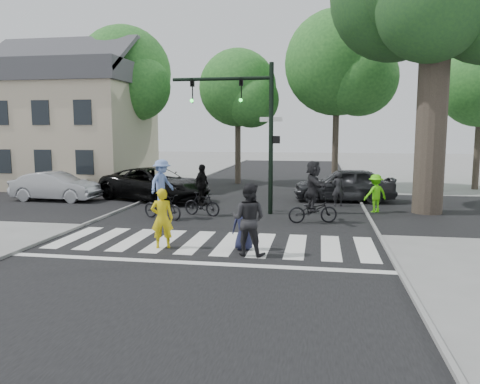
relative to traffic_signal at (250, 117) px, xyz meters
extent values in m
plane|color=gray|center=(-0.35, -6.20, -3.90)|extent=(120.00, 120.00, 0.00)
cube|color=black|center=(-0.35, -1.20, -3.90)|extent=(10.00, 70.00, 0.01)
cube|color=black|center=(-0.35, 1.80, -3.89)|extent=(70.00, 10.00, 0.01)
cube|color=gray|center=(-5.40, -1.20, -3.85)|extent=(0.10, 70.00, 0.10)
cube|color=gray|center=(4.70, -1.20, -3.85)|extent=(0.10, 70.00, 0.10)
cube|color=silver|center=(-4.85, -5.20, -3.89)|extent=(0.55, 3.00, 0.01)
cube|color=silver|center=(-3.85, -5.20, -3.89)|extent=(0.55, 3.00, 0.01)
cube|color=silver|center=(-2.85, -5.20, -3.89)|extent=(0.55, 3.00, 0.01)
cube|color=silver|center=(-1.85, -5.20, -3.89)|extent=(0.55, 3.00, 0.01)
cube|color=silver|center=(-0.85, -5.20, -3.89)|extent=(0.55, 3.00, 0.01)
cube|color=silver|center=(0.15, -5.20, -3.89)|extent=(0.55, 3.00, 0.01)
cube|color=silver|center=(1.15, -5.20, -3.89)|extent=(0.55, 3.00, 0.01)
cube|color=silver|center=(2.15, -5.20, -3.89)|extent=(0.55, 3.00, 0.01)
cube|color=silver|center=(3.15, -5.20, -3.89)|extent=(0.55, 3.00, 0.01)
cube|color=silver|center=(4.15, -5.20, -3.89)|extent=(0.55, 3.00, 0.01)
cube|color=silver|center=(-0.35, -7.40, -3.89)|extent=(10.00, 0.30, 0.01)
cylinder|color=black|center=(0.85, 0.00, -0.90)|extent=(0.18, 0.18, 6.00)
cylinder|color=black|center=(-1.15, 0.00, 1.50)|extent=(4.00, 0.14, 0.14)
imported|color=black|center=(-0.35, 0.00, 1.05)|extent=(0.16, 0.20, 1.00)
sphere|color=#19E533|center=(-0.35, -0.12, 0.65)|extent=(0.14, 0.14, 0.14)
imported|color=black|center=(-2.35, 0.00, 1.05)|extent=(0.16, 0.20, 1.00)
sphere|color=#19E533|center=(-2.35, -0.12, 0.65)|extent=(0.14, 0.14, 0.14)
cube|color=black|center=(1.07, 0.00, -0.90)|extent=(0.28, 0.18, 0.30)
cube|color=#FF660C|center=(1.18, 0.00, -0.90)|extent=(0.02, 0.14, 0.20)
cube|color=white|center=(0.85, 0.00, -0.10)|extent=(0.90, 0.04, 0.18)
cylinder|color=brown|center=(7.15, 1.30, -0.40)|extent=(1.20, 1.20, 7.00)
cylinder|color=brown|center=(7.45, 1.10, 2.60)|extent=(1.29, 1.74, 2.93)
sphere|color=#1C3E20|center=(6.65, -0.10, 3.90)|extent=(4.00, 4.00, 4.00)
cylinder|color=brown|center=(-14.35, 10.00, -0.93)|extent=(0.36, 0.36, 5.95)
sphere|color=#255F25|center=(-14.35, 10.00, 2.47)|extent=(5.20, 5.20, 5.20)
sphere|color=#255F25|center=(-13.31, 9.22, 1.62)|extent=(3.64, 3.64, 3.64)
cylinder|color=brown|center=(-9.35, 9.50, -0.68)|extent=(0.36, 0.36, 6.44)
sphere|color=#255F25|center=(-9.35, 9.50, 3.00)|extent=(5.80, 5.80, 5.80)
sphere|color=#255F25|center=(-8.19, 8.63, 2.08)|extent=(4.06, 4.06, 4.06)
cylinder|color=brown|center=(-2.35, 10.60, -1.10)|extent=(0.36, 0.36, 5.60)
sphere|color=#255F25|center=(-2.35, 10.60, 2.10)|extent=(4.80, 4.80, 4.80)
sphere|color=#255F25|center=(-1.39, 9.88, 1.30)|extent=(3.36, 3.36, 3.36)
cylinder|color=brown|center=(3.65, 9.30, -0.54)|extent=(0.36, 0.36, 6.72)
sphere|color=#255F25|center=(3.65, 9.30, 3.30)|extent=(6.00, 6.00, 6.00)
sphere|color=#255F25|center=(4.85, 8.40, 2.34)|extent=(4.20, 4.20, 4.20)
cylinder|color=brown|center=(11.65, 10.10, -1.17)|extent=(0.36, 0.36, 5.46)
cube|color=beige|center=(-11.85, 7.80, -0.90)|extent=(8.00, 7.00, 6.00)
cube|color=#47474C|center=(-11.85, 7.80, 2.70)|extent=(8.40, 7.40, 1.20)
cube|color=#47474C|center=(-11.85, 5.95, 3.70)|extent=(8.40, 3.69, 2.44)
cube|color=#47474C|center=(-11.85, 9.65, 3.70)|extent=(8.40, 3.69, 2.44)
cube|color=black|center=(-14.25, 4.28, -2.20)|extent=(1.00, 0.06, 1.30)
cube|color=black|center=(-14.25, 4.28, 0.40)|extent=(1.00, 0.06, 1.30)
cube|color=black|center=(-11.85, 4.28, -2.20)|extent=(1.00, 0.06, 1.30)
cube|color=black|center=(-11.85, 4.28, 0.40)|extent=(1.00, 0.06, 1.30)
cube|color=black|center=(-9.45, 4.28, -2.20)|extent=(1.00, 0.06, 1.30)
cube|color=black|center=(-9.45, 4.28, 0.40)|extent=(1.00, 0.06, 1.30)
cube|color=gray|center=(-10.35, 4.00, -3.50)|extent=(2.00, 1.20, 0.80)
imported|color=yellow|center=(-1.63, -6.03, -3.03)|extent=(0.72, 0.57, 1.74)
imported|color=#1A1D39|center=(0.70, -5.84, -3.23)|extent=(0.71, 0.51, 1.34)
imported|color=#232326|center=(0.93, -6.38, -2.91)|extent=(1.08, 0.91, 1.98)
imported|color=black|center=(-3.10, -1.78, -3.43)|extent=(1.90, 1.27, 0.94)
imported|color=#6F8ED2|center=(-3.10, -1.78, -2.53)|extent=(1.07, 1.34, 1.81)
imported|color=black|center=(-1.79, -0.84, -3.43)|extent=(1.63, 0.84, 0.94)
imported|color=black|center=(-1.79, -0.84, -2.66)|extent=(0.63, 1.02, 1.63)
imported|color=black|center=(2.57, -1.58, -3.43)|extent=(1.90, 1.07, 0.95)
imported|color=#232326|center=(2.57, -1.58, -2.52)|extent=(0.95, 1.76, 1.81)
imported|color=black|center=(-5.04, 2.77, -3.11)|extent=(6.28, 4.76, 1.58)
imported|color=#B2B3B8|center=(-9.73, 1.88, -3.21)|extent=(4.26, 1.61, 1.39)
imported|color=#2B2D30|center=(3.95, 4.01, -3.09)|extent=(4.78, 2.00, 1.62)
imported|color=#5CEC11|center=(5.07, 1.14, -3.11)|extent=(1.18, 1.00, 1.58)
imported|color=#232326|center=(3.61, 2.47, -3.12)|extent=(0.63, 0.47, 1.56)
camera|label=1|loc=(2.79, -18.61, -0.54)|focal=35.00mm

